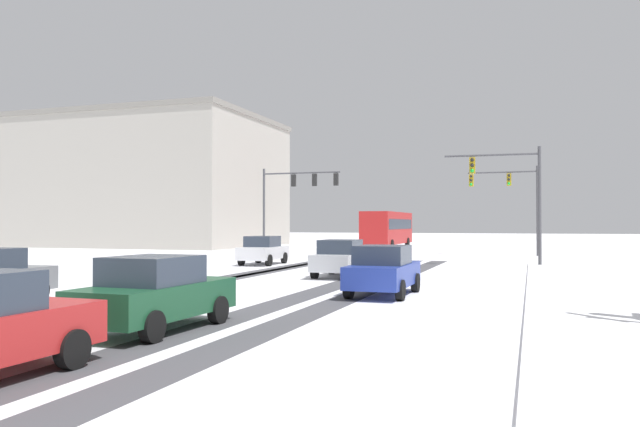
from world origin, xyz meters
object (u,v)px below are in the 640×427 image
(traffic_signal_far_left, at_px, (294,191))
(traffic_signal_near_right, at_px, (513,186))
(car_dark_green_fifth, at_px, (155,293))
(car_white_lead, at_px, (263,250))
(traffic_signal_far_right, at_px, (513,192))
(car_blue_third, at_px, (383,270))
(office_building_far_left_block, at_px, (150,183))
(bus_oncoming, at_px, (388,227))
(car_silver_second, at_px, (341,258))

(traffic_signal_far_left, height_order, traffic_signal_near_right, same)
(car_dark_green_fifth, bearing_deg, car_white_lead, 107.77)
(traffic_signal_far_left, height_order, traffic_signal_far_right, same)
(car_blue_third, height_order, car_dark_green_fifth, same)
(car_white_lead, xyz_separation_m, office_building_far_left_block, (-24.16, 24.78, 5.87))
(traffic_signal_far_right, xyz_separation_m, office_building_far_left_block, (-37.35, 9.73, 2.09))
(car_dark_green_fifth, bearing_deg, traffic_signal_far_left, 105.88)
(traffic_signal_far_left, xyz_separation_m, office_building_far_left_block, (-21.79, 13.77, 1.89))
(traffic_signal_far_left, bearing_deg, car_dark_green_fifth, -74.12)
(car_white_lead, xyz_separation_m, bus_oncoming, (1.84, 24.22, 1.18))
(traffic_signal_near_right, xyz_separation_m, office_building_far_left_block, (-37.69, 21.82, 2.32))
(traffic_signal_far_right, height_order, car_dark_green_fifth, traffic_signal_far_right)
(traffic_signal_far_right, distance_m, car_blue_third, 28.30)
(office_building_far_left_block, bearing_deg, bus_oncoming, -1.24)
(traffic_signal_near_right, height_order, car_dark_green_fifth, traffic_signal_near_right)
(office_building_far_left_block, bearing_deg, car_blue_third, -47.81)
(traffic_signal_far_left, relative_size, car_blue_third, 1.58)
(traffic_signal_far_left, distance_m, car_blue_third, 27.09)
(bus_oncoming, bearing_deg, car_blue_third, -77.71)
(traffic_signal_near_right, height_order, car_blue_third, traffic_signal_near_right)
(traffic_signal_near_right, height_order, office_building_far_left_block, office_building_far_left_block)
(traffic_signal_far_left, bearing_deg, office_building_far_left_block, 147.71)
(office_building_far_left_block, bearing_deg, traffic_signal_far_right, -14.59)
(traffic_signal_far_left, relative_size, car_white_lead, 1.56)
(car_white_lead, bearing_deg, traffic_signal_near_right, 12.36)
(office_building_far_left_block, bearing_deg, traffic_signal_far_left, -32.29)
(car_silver_second, distance_m, car_blue_third, 7.15)
(traffic_signal_near_right, relative_size, car_blue_third, 1.58)
(car_blue_third, bearing_deg, car_dark_green_fifth, -111.54)
(car_silver_second, xyz_separation_m, office_building_far_left_block, (-30.73, 31.26, 5.87))
(traffic_signal_far_left, distance_m, car_dark_green_fifth, 33.43)
(traffic_signal_far_left, height_order, car_dark_green_fifth, traffic_signal_far_left)
(car_silver_second, bearing_deg, car_white_lead, 135.41)
(car_blue_third, height_order, office_building_far_left_block, office_building_far_left_block)
(car_silver_second, bearing_deg, traffic_signal_far_right, 72.90)
(bus_oncoming, height_order, office_building_far_left_block, office_building_far_left_block)
(car_white_lead, height_order, bus_oncoming, bus_oncoming)
(car_white_lead, relative_size, bus_oncoming, 0.38)
(traffic_signal_near_right, height_order, car_white_lead, traffic_signal_near_right)
(traffic_signal_far_right, height_order, office_building_far_left_block, office_building_far_left_block)
(car_white_lead, distance_m, bus_oncoming, 24.32)
(traffic_signal_far_right, bearing_deg, car_silver_second, -107.10)
(car_dark_green_fifth, bearing_deg, car_silver_second, 90.54)
(traffic_signal_far_right, distance_m, car_silver_second, 22.84)
(traffic_signal_far_right, bearing_deg, traffic_signal_near_right, -88.41)
(office_building_far_left_block, bearing_deg, car_dark_green_fifth, -55.96)
(bus_oncoming, bearing_deg, traffic_signal_near_right, -61.19)
(traffic_signal_far_left, distance_m, traffic_signal_near_right, 17.83)
(traffic_signal_far_left, distance_m, office_building_far_left_block, 25.84)
(car_white_lead, relative_size, office_building_far_left_block, 0.17)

